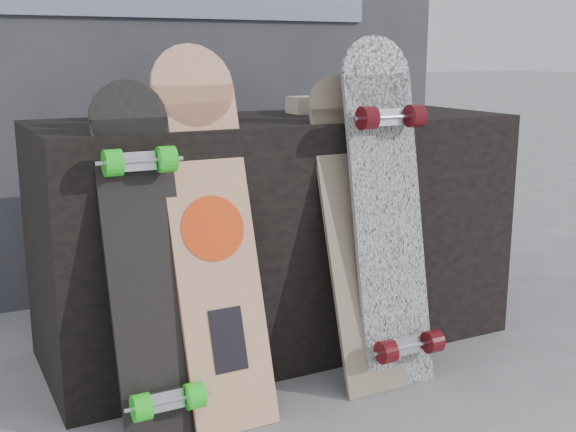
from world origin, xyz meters
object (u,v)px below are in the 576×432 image
longboard_cascadia (389,207)px  longboard_geisha (211,223)px  longboard_celtic (355,222)px  vendor_table (278,233)px  skateboard_dark (146,256)px

longboard_cascadia → longboard_geisha: bearing=174.0°
longboard_celtic → longboard_cascadia: longboard_cascadia is taller
vendor_table → longboard_geisha: size_ratio=1.54×
vendor_table → skateboard_dark: bearing=-146.9°
longboard_geisha → skateboard_dark: 0.21m
longboard_celtic → longboard_cascadia: bearing=-29.1°
longboard_geisha → skateboard_dark: size_ratio=1.10×
longboard_geisha → skateboard_dark: longboard_geisha is taller
vendor_table → longboard_celtic: 0.38m
longboard_geisha → longboard_cascadia: 0.56m
longboard_geisha → longboard_celtic: (0.47, -0.01, -0.05)m
vendor_table → longboard_geisha: 0.54m
longboard_geisha → longboard_celtic: size_ratio=1.10×
longboard_geisha → longboard_cascadia: bearing=-6.0°
longboard_celtic → longboard_cascadia: (0.09, -0.05, 0.05)m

